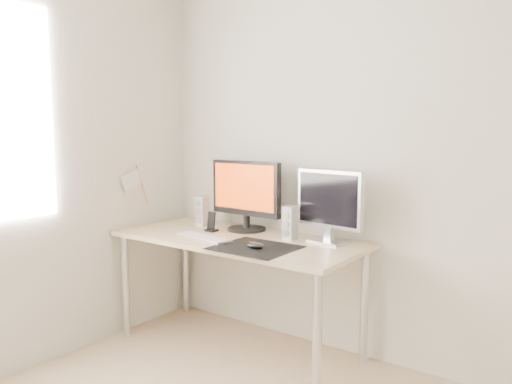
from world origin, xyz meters
The scene contains 11 objects.
wall_back centered at (0.00, 1.75, 1.25)m, with size 3.50×3.50×0.00m, color silver.
mousepad centered at (-0.67, 1.21, 0.73)m, with size 0.45×0.40×0.00m, color black.
mouse centered at (-0.65, 1.18, 0.75)m, with size 0.11×0.07×0.04m, color black.
desk centered at (-0.93, 1.38, 0.65)m, with size 1.60×0.70×0.73m.
main_monitor centered at (-1.01, 1.58, 0.98)m, with size 0.55×0.27×0.47m.
second_monitor centered at (-0.39, 1.58, 0.97)m, with size 0.45×0.19×0.43m.
speaker_left centered at (-1.36, 1.53, 0.83)m, with size 0.07×0.08×0.21m.
speaker_right centered at (-0.62, 1.51, 0.83)m, with size 0.07×0.08×0.21m.
keyboard centered at (-1.07, 1.21, 0.74)m, with size 0.43×0.18×0.02m.
phone_dock centered at (-1.18, 1.42, 0.77)m, with size 0.07×0.06×0.13m.
pennant centered at (-1.72, 1.24, 1.05)m, with size 0.01×0.23×0.29m.
Camera 1 is at (0.98, -1.04, 1.39)m, focal length 35.00 mm.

